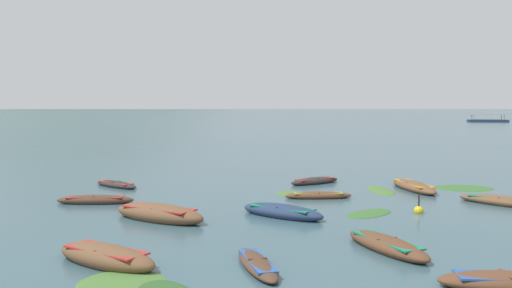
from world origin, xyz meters
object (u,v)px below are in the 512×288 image
Objects in this scene: rowboat_10 at (106,257)px; ferry_0 at (488,121)px; rowboat_3 at (414,186)px; mooring_buoy at (419,211)px; rowboat_7 at (387,245)px; rowboat_0 at (95,200)px; rowboat_6 at (116,185)px; rowboat_4 at (257,264)px; rowboat_11 at (315,181)px; rowboat_8 at (502,201)px; rowboat_1 at (159,214)px; rowboat_9 at (282,212)px; rowboat_2 at (318,196)px; rowboat_12 at (506,282)px.

ferry_0 is (83.57, 129.20, 0.23)m from rowboat_10.
rowboat_3 is 6.30m from mooring_buoy.
rowboat_0 is at bearing 140.52° from rowboat_7.
rowboat_6 is at bearing 89.16° from rowboat_0.
rowboat_11 is (4.80, 15.51, 0.03)m from rowboat_4.
rowboat_8 is at bearing -20.63° from rowboat_6.
rowboat_6 is 3.43× the size of mooring_buoy.
rowboat_9 is (4.94, 0.19, -0.05)m from rowboat_1.
rowboat_3 is 5.22× the size of mooring_buoy.
rowboat_8 is at bearing -118.96° from ferry_0.
mooring_buoy reaches higher than rowboat_2.
rowboat_3 is at bearing 26.01° from rowboat_1.
rowboat_3 is at bearing 117.46° from rowboat_8.
rowboat_9 is at bearing -120.24° from rowboat_2.
rowboat_11 is (11.39, 5.21, -0.01)m from rowboat_0.
rowboat_10 is at bearing -175.38° from rowboat_7.
ferry_0 is (74.52, 114.43, 0.30)m from rowboat_11.
rowboat_12 is at bearing -54.31° from rowboat_6.
rowboat_8 reaches higher than rowboat_11.
rowboat_8 is at bearing 34.73° from rowboat_4.
rowboat_9 reaches higher than rowboat_7.
rowboat_9 is (-2.35, -4.03, 0.07)m from rowboat_2.
mooring_buoy is at bearing 27.65° from rowboat_10.
rowboat_12 is at bearing -19.39° from rowboat_4.
rowboat_2 is at bearing 59.76° from rowboat_9.
rowboat_2 reaches higher than rowboat_4.
rowboat_4 is 6.87m from rowboat_9.
rowboat_7 is at bearing 18.86° from rowboat_4.
rowboat_10 reaches higher than rowboat_9.
ferry_0 reaches higher than rowboat_2.
rowboat_12 is 3.92× the size of mooring_buoy.
rowboat_0 is 0.78× the size of rowboat_3.
mooring_buoy is at bearing -30.94° from rowboat_6.
rowboat_8 is 12.03m from rowboat_12.
rowboat_0 is 1.11× the size of rowboat_4.
rowboat_12 is at bearing -15.58° from rowboat_10.
rowboat_12 is (1.17, -17.62, 0.01)m from rowboat_11.
ferry_0 reaches higher than rowboat_7.
ferry_0 is at bearing 59.69° from rowboat_7.
ferry_0 is at bearing 58.60° from rowboat_4.
rowboat_0 is 14.48m from mooring_buoy.
rowboat_12 is (4.34, -8.77, -0.04)m from rowboat_9.
ferry_0 is at bearing 60.95° from rowboat_12.
rowboat_2 is at bearing 69.58° from rowboat_4.
rowboat_1 is (3.28, -3.82, 0.09)m from rowboat_0.
rowboat_0 reaches higher than rowboat_11.
rowboat_6 is 0.88× the size of rowboat_12.
rowboat_7 reaches higher than rowboat_0.
rowboat_1 is at bearing 117.03° from rowboat_4.
rowboat_9 is at bearing 76.23° from rowboat_4.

